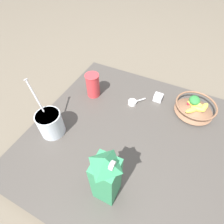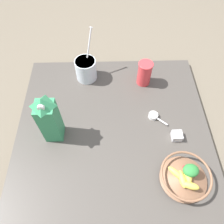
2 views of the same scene
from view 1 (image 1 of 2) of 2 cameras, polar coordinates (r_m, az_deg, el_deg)
ground_plane at (r=0.90m, az=5.40°, el=-8.94°), size 6.00×6.00×0.00m
countertop at (r=0.88m, az=5.50°, el=-8.25°), size 0.94×0.94×0.04m
fruit_bowl at (r=1.02m, az=25.50°, el=1.43°), size 0.21×0.21×0.09m
milk_carton at (r=0.62m, az=-1.90°, el=-20.61°), size 0.08×0.08×0.28m
yogurt_tub at (r=0.87m, az=-19.54°, el=-3.26°), size 0.12×0.17×0.27m
drinking_cup at (r=1.01m, az=-6.28°, el=8.85°), size 0.08×0.08×0.14m
spice_jar at (r=1.04m, az=14.80°, el=4.54°), size 0.05×0.05×0.04m
measuring_scoop at (r=1.00m, az=6.83°, el=3.16°), size 0.09×0.08×0.02m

